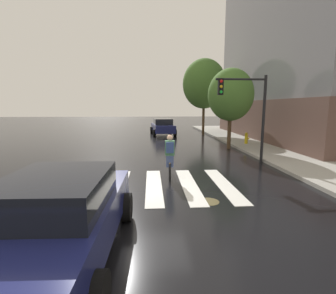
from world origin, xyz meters
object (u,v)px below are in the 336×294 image
(sedan_mid, at_px, (163,127))
(fire_hydrant, at_px, (246,138))
(cyclist, at_px, (170,157))
(traffic_light_near, at_px, (247,104))
(street_tree_mid, at_px, (204,84))
(manhole_cover, at_px, (208,201))
(sedan_near, at_px, (61,215))
(street_tree_near, at_px, (231,95))

(sedan_mid, xyz_separation_m, fire_hydrant, (5.54, -7.15, -0.28))
(cyclist, distance_m, traffic_light_near, 5.05)
(cyclist, bearing_deg, traffic_light_near, 32.50)
(cyclist, distance_m, street_tree_mid, 15.77)
(cyclist, bearing_deg, sedan_mid, 88.34)
(manhole_cover, relative_size, sedan_near, 0.14)
(cyclist, xyz_separation_m, street_tree_mid, (4.33, 14.63, 3.98))
(fire_hydrant, xyz_separation_m, street_tree_mid, (-1.64, 6.90, 4.29))
(cyclist, bearing_deg, street_tree_mid, 73.52)
(sedan_mid, xyz_separation_m, street_tree_near, (3.95, -8.25, 2.65))
(cyclist, height_order, street_tree_near, street_tree_near)
(fire_hydrant, distance_m, street_tree_near, 3.51)
(manhole_cover, distance_m, street_tree_mid, 18.15)
(traffic_light_near, bearing_deg, manhole_cover, -120.57)
(street_tree_near, bearing_deg, sedan_near, -119.80)
(sedan_near, relative_size, traffic_light_near, 1.11)
(manhole_cover, xyz_separation_m, sedan_mid, (-0.50, 17.42, 0.81))
(manhole_cover, bearing_deg, fire_hydrant, 63.89)
(manhole_cover, bearing_deg, sedan_mid, 91.66)
(sedan_near, xyz_separation_m, traffic_light_near, (6.24, 7.58, 2.04))
(sedan_mid, distance_m, street_tree_near, 9.52)
(fire_hydrant, distance_m, street_tree_mid, 8.29)
(sedan_near, xyz_separation_m, street_tree_mid, (6.66, 19.72, 4.00))
(traffic_light_near, bearing_deg, cyclist, -147.50)
(fire_hydrant, bearing_deg, manhole_cover, -116.11)
(sedan_near, bearing_deg, fire_hydrant, 57.07)
(cyclist, relative_size, traffic_light_near, 0.41)
(sedan_mid, bearing_deg, street_tree_near, -64.43)
(manhole_cover, xyz_separation_m, street_tree_mid, (3.39, 17.17, 4.82))
(fire_hydrant, bearing_deg, cyclist, -127.67)
(fire_hydrant, height_order, street_tree_near, street_tree_near)
(street_tree_mid, bearing_deg, sedan_mid, 176.29)
(sedan_mid, bearing_deg, traffic_light_near, -74.34)
(sedan_near, height_order, fire_hydrant, sedan_near)
(cyclist, bearing_deg, fire_hydrant, 52.33)
(sedan_mid, height_order, fire_hydrant, sedan_mid)
(sedan_mid, xyz_separation_m, traffic_light_near, (3.48, -12.40, 2.05))
(manhole_cover, bearing_deg, cyclist, 110.22)
(sedan_near, bearing_deg, street_tree_near, 60.20)
(fire_hydrant, bearing_deg, traffic_light_near, -111.47)
(cyclist, height_order, street_tree_mid, street_tree_mid)
(fire_hydrant, xyz_separation_m, street_tree_near, (-1.59, -1.10, 2.93))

